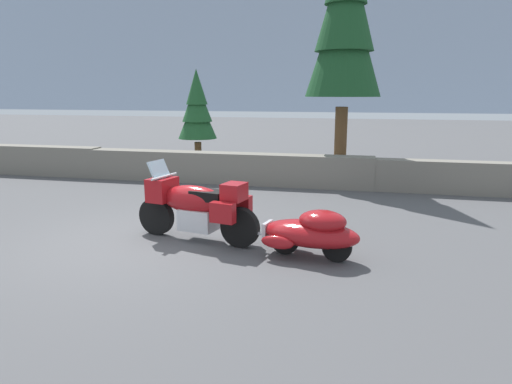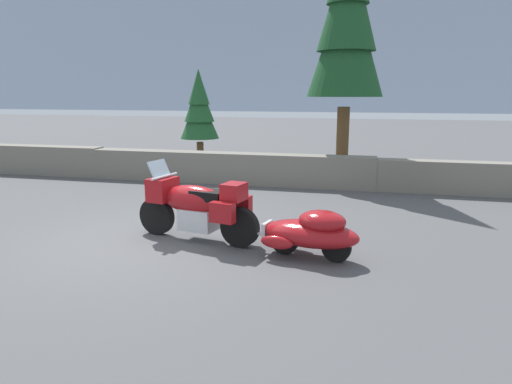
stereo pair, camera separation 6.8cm
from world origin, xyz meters
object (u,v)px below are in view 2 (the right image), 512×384
(pine_tree_tall, at_px, (347,13))
(pine_tree_secondary, at_px, (199,108))
(touring_motorcycle, at_px, (196,205))
(car_shaped_trailer, at_px, (311,232))

(pine_tree_tall, height_order, pine_tree_secondary, pine_tree_tall)
(touring_motorcycle, bearing_deg, pine_tree_tall, 71.31)
(pine_tree_tall, distance_m, pine_tree_secondary, 5.24)
(touring_motorcycle, distance_m, pine_tree_secondary, 7.41)
(car_shaped_trailer, xyz_separation_m, pine_tree_secondary, (-4.47, 7.25, 1.59))
(car_shaped_trailer, height_order, pine_tree_tall, pine_tree_tall)
(pine_tree_tall, bearing_deg, car_shaped_trailer, -90.54)
(pine_tree_secondary, bearing_deg, pine_tree_tall, -9.59)
(touring_motorcycle, relative_size, pine_tree_secondary, 0.71)
(car_shaped_trailer, distance_m, pine_tree_tall, 7.69)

